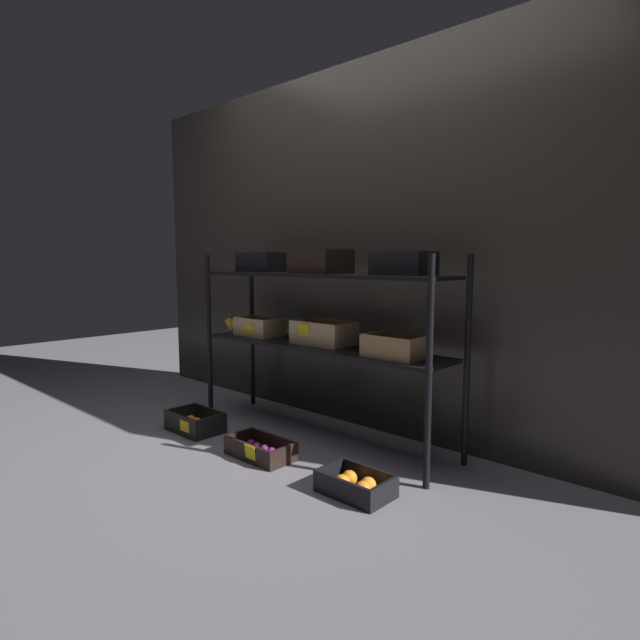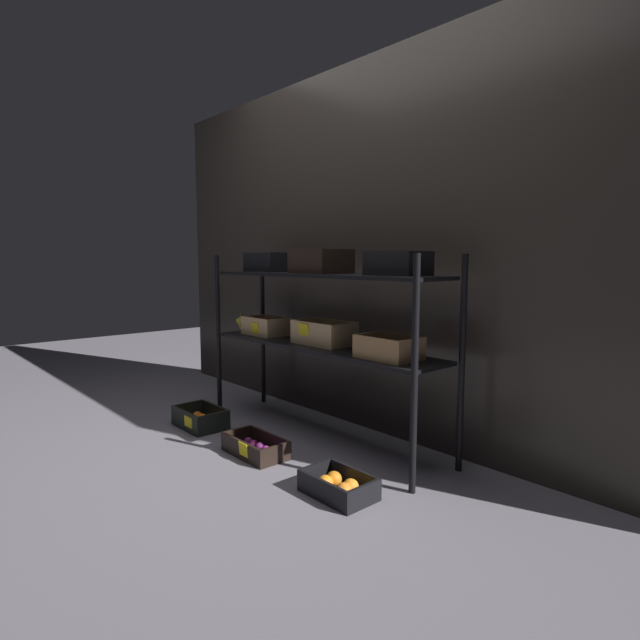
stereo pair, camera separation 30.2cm
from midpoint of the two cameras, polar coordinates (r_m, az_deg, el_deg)
The scene contains 6 objects.
ground_plane at distance 3.18m, azimuth 2.79°, elevation -12.73°, with size 10.00×10.00×0.00m, color slate.
storefront_wall at distance 3.28m, azimuth 7.76°, elevation 7.81°, with size 4.08×0.12×2.25m, color #2D2823.
display_rack at distance 3.03m, azimuth 2.86°, elevation 1.19°, with size 1.81×0.41×1.12m.
crate_ground_tangerine at distance 3.39m, azimuth -10.55°, elevation -10.81°, with size 0.34×0.23×0.12m.
crate_ground_plum at distance 2.90m, azimuth -4.11°, elevation -13.96°, with size 0.38×0.21×0.10m.
crate_ground_orange at distance 2.45m, azimuth 5.75°, elevation -17.86°, with size 0.33×0.21×0.10m.
Camera 2 is at (2.24, -2.00, 1.06)m, focal length 29.02 mm.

